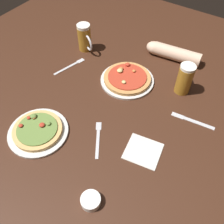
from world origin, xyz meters
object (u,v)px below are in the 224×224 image
object	(u,v)px
pizza_plate_near	(38,131)
napkin_folded	(143,151)
pizza_plate_far	(127,79)
beer_mug_dark	(85,38)
knife_right	(192,121)
ramekin_sauce	(91,201)
diner_arm	(171,52)
fork_left	(98,138)
fork_spare	(70,66)
beer_mug_amber	(185,78)

from	to	relation	value
pizza_plate_near	napkin_folded	distance (m)	0.49
pizza_plate_far	beer_mug_dark	bearing A→B (deg)	164.11
pizza_plate_far	knife_right	bearing A→B (deg)	-9.21
pizza_plate_far	ramekin_sauce	bearing A→B (deg)	-70.08
pizza_plate_near	diner_arm	world-z (taller)	diner_arm
beer_mug_dark	fork_left	distance (m)	0.69
pizza_plate_far	fork_spare	size ratio (longest dim) A/B	1.41
ramekin_sauce	diner_arm	size ratio (longest dim) A/B	0.23
pizza_plate_far	fork_spare	bearing A→B (deg)	-166.91
knife_right	diner_arm	bearing A→B (deg)	127.68
beer_mug_amber	fork_left	distance (m)	0.54
pizza_plate_near	napkin_folded	world-z (taller)	pizza_plate_near
pizza_plate_near	ramekin_sauce	bearing A→B (deg)	-17.34
ramekin_sauce	napkin_folded	bearing A→B (deg)	79.40
diner_arm	ramekin_sauce	bearing A→B (deg)	-82.71
fork_spare	napkin_folded	bearing A→B (deg)	-22.65
beer_mug_dark	napkin_folded	world-z (taller)	beer_mug_dark
fork_left	diner_arm	world-z (taller)	diner_arm
beer_mug_amber	fork_left	world-z (taller)	beer_mug_amber
beer_mug_amber	pizza_plate_far	bearing A→B (deg)	-160.09
napkin_folded	fork_spare	world-z (taller)	napkin_folded
pizza_plate_near	ramekin_sauce	size ratio (longest dim) A/B	3.60
fork_left	knife_right	distance (m)	0.46
fork_left	knife_right	xyz separation A→B (m)	(0.32, 0.33, -0.00)
ramekin_sauce	napkin_folded	world-z (taller)	ramekin_sauce
beer_mug_dark	fork_spare	xyz separation A→B (m)	(0.02, -0.18, -0.08)
ramekin_sauce	diner_arm	world-z (taller)	diner_arm
beer_mug_dark	napkin_folded	bearing A→B (deg)	-34.25
beer_mug_dark	beer_mug_amber	bearing A→B (deg)	-0.32
pizza_plate_near	fork_spare	xyz separation A→B (m)	(-0.18, 0.45, -0.01)
beer_mug_amber	napkin_folded	size ratio (longest dim) A/B	1.11
beer_mug_dark	beer_mug_amber	world-z (taller)	beer_mug_amber
pizza_plate_far	diner_arm	xyz separation A→B (m)	(0.11, 0.32, 0.02)
knife_right	diner_arm	xyz separation A→B (m)	(-0.30, 0.38, 0.04)
knife_right	fork_spare	size ratio (longest dim) A/B	1.01
pizza_plate_far	knife_right	world-z (taller)	pizza_plate_far
ramekin_sauce	fork_spare	world-z (taller)	ramekin_sauce
beer_mug_amber	napkin_folded	bearing A→B (deg)	-88.27
knife_right	diner_arm	distance (m)	0.49
napkin_folded	fork_left	world-z (taller)	napkin_folded
knife_right	beer_mug_amber	bearing A→B (deg)	127.78
pizza_plate_far	knife_right	size ratio (longest dim) A/B	1.40
beer_mug_dark	fork_left	xyz separation A→B (m)	(0.46, -0.51, -0.08)
pizza_plate_far	beer_mug_dark	world-z (taller)	beer_mug_dark
pizza_plate_near	beer_mug_amber	size ratio (longest dim) A/B	1.65
beer_mug_amber	knife_right	xyz separation A→B (m)	(0.13, -0.17, -0.08)
pizza_plate_far	beer_mug_dark	distance (m)	0.39
ramekin_sauce	napkin_folded	xyz separation A→B (m)	(0.06, 0.31, -0.01)
napkin_folded	fork_left	size ratio (longest dim) A/B	0.85
napkin_folded	knife_right	xyz separation A→B (m)	(0.12, 0.28, -0.00)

